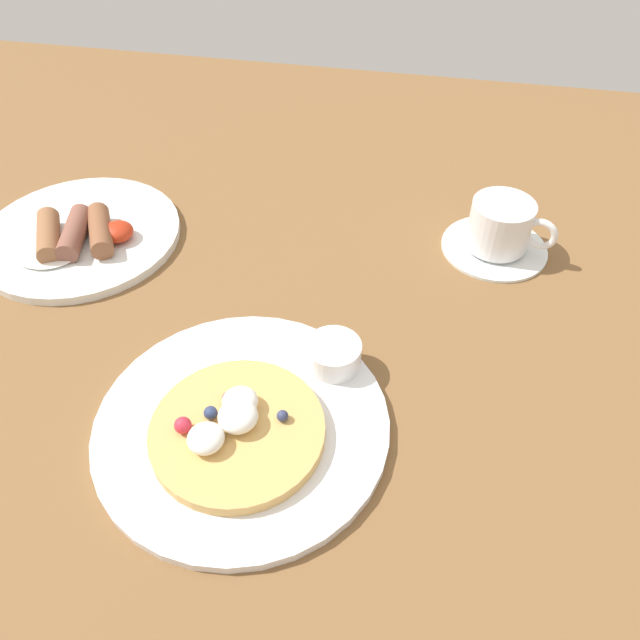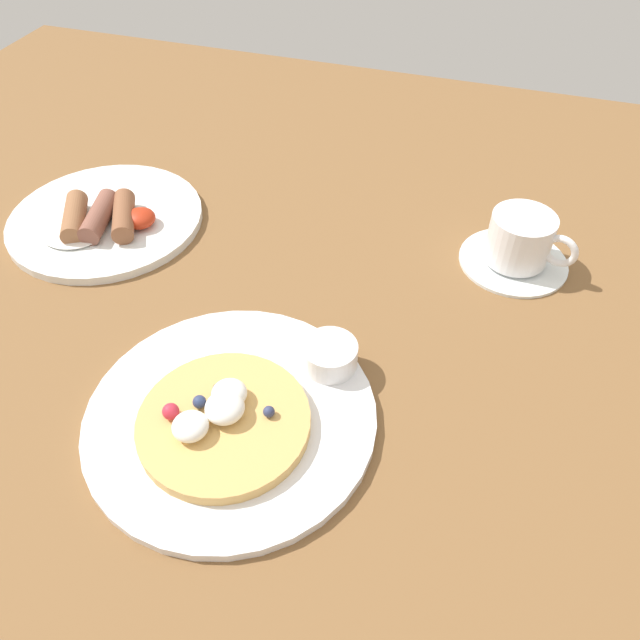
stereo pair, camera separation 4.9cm
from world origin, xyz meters
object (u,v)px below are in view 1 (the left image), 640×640
(breakfast_plate, at_px, (81,235))
(coffee_cup, at_px, (502,224))
(syrup_ramekin, at_px, (334,354))
(pancake_plate, at_px, (242,424))
(coffee_saucer, at_px, (494,246))

(breakfast_plate, relative_size, coffee_cup, 2.39)
(syrup_ramekin, relative_size, coffee_cup, 0.53)
(syrup_ramekin, bearing_deg, breakfast_plate, 156.66)
(breakfast_plate, bearing_deg, pancake_plate, -40.19)
(syrup_ramekin, distance_m, breakfast_plate, 0.37)
(pancake_plate, height_order, coffee_cup, coffee_cup)
(pancake_plate, distance_m, coffee_cup, 0.38)
(syrup_ramekin, height_order, breakfast_plate, syrup_ramekin)
(pancake_plate, bearing_deg, breakfast_plate, 139.81)
(coffee_saucer, xyz_separation_m, coffee_cup, (0.00, -0.00, 0.03))
(pancake_plate, bearing_deg, coffee_cup, 53.55)
(syrup_ramekin, height_order, coffee_saucer, syrup_ramekin)
(breakfast_plate, bearing_deg, syrup_ramekin, -23.34)
(pancake_plate, relative_size, syrup_ramekin, 4.97)
(pancake_plate, relative_size, coffee_cup, 2.64)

